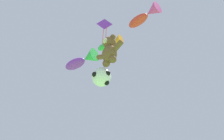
# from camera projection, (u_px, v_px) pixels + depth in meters

# --- Properties ---
(teddy_bear_kite) EXTENTS (1.77, 0.78, 1.80)m
(teddy_bear_kite) POSITION_uv_depth(u_px,v_px,m) (109.00, 50.00, 12.41)
(teddy_bear_kite) COLOR brown
(soccer_ball_kite) EXTENTS (1.05, 1.05, 0.97)m
(soccer_ball_kite) POSITION_uv_depth(u_px,v_px,m) (102.00, 77.00, 12.18)
(soccer_ball_kite) COLOR white
(fish_kite_crimson) EXTENTS (1.86, 0.67, 0.66)m
(fish_kite_crimson) POSITION_uv_depth(u_px,v_px,m) (145.00, 16.00, 12.67)
(fish_kite_crimson) COLOR red
(fish_kite_emerald) EXTENTS (1.63, 0.78, 0.54)m
(fish_kite_emerald) POSITION_uv_depth(u_px,v_px,m) (111.00, 44.00, 14.16)
(fish_kite_emerald) COLOR green
(fish_kite_violet) EXTENTS (2.48, 1.21, 0.88)m
(fish_kite_violet) POSITION_uv_depth(u_px,v_px,m) (82.00, 61.00, 15.74)
(fish_kite_violet) COLOR purple
(diamond_kite) EXTENTS (0.70, 0.79, 2.80)m
(diamond_kite) POSITION_uv_depth(u_px,v_px,m) (104.00, 27.00, 15.89)
(diamond_kite) COLOR purple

